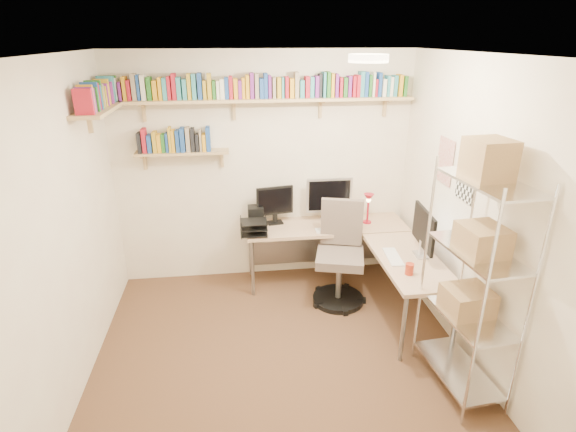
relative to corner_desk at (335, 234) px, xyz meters
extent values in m
plane|color=#4C3820|center=(-0.69, -0.99, -0.68)|extent=(3.20, 3.20, 0.00)
cube|color=beige|center=(-0.69, 0.51, 0.57)|extent=(3.20, 0.04, 2.50)
cube|color=beige|center=(-2.29, -0.99, 0.57)|extent=(0.04, 3.00, 2.50)
cube|color=beige|center=(0.91, -0.99, 0.57)|extent=(0.04, 3.00, 2.50)
cube|color=beige|center=(-0.69, -2.49, 0.57)|extent=(3.20, 0.04, 2.50)
cube|color=silver|center=(-0.69, -0.99, 1.82)|extent=(3.20, 3.00, 0.04)
cube|color=silver|center=(0.90, -0.44, 0.87)|extent=(0.01, 0.30, 0.42)
cube|color=white|center=(0.90, -0.84, 0.82)|extent=(0.01, 0.28, 0.38)
cylinder|color=#FFEAC6|center=(0.01, -0.79, 1.78)|extent=(0.30, 0.30, 0.06)
cube|color=tan|center=(-0.69, 0.39, 1.34)|extent=(3.05, 0.25, 0.03)
cube|color=tan|center=(-2.17, -0.04, 1.34)|extent=(0.25, 1.00, 0.03)
cube|color=tan|center=(-1.54, 0.41, 0.82)|extent=(0.95, 0.20, 0.02)
cube|color=tan|center=(-1.89, 0.45, 1.27)|extent=(0.03, 0.20, 0.20)
cube|color=tan|center=(-0.99, 0.45, 1.27)|extent=(0.03, 0.20, 0.20)
cube|color=tan|center=(-0.09, 0.45, 1.27)|extent=(0.03, 0.20, 0.20)
cube|color=tan|center=(0.61, 0.45, 1.27)|extent=(0.03, 0.20, 0.20)
cube|color=#6E217C|center=(-2.16, 0.39, 1.46)|extent=(0.04, 0.13, 0.20)
cube|color=beige|center=(-2.11, 0.39, 1.47)|extent=(0.03, 0.12, 0.21)
cube|color=#6E217C|center=(-2.07, 0.39, 1.45)|extent=(0.03, 0.14, 0.17)
cube|color=orange|center=(-2.02, 0.39, 1.47)|extent=(0.03, 0.14, 0.22)
cube|color=#A51626|center=(-1.98, 0.39, 1.46)|extent=(0.03, 0.14, 0.19)
cube|color=gray|center=(-1.94, 0.39, 1.48)|extent=(0.04, 0.14, 0.25)
cube|color=navy|center=(-1.90, 0.39, 1.48)|extent=(0.02, 0.12, 0.24)
cube|color=beige|center=(-1.85, 0.39, 1.48)|extent=(0.04, 0.12, 0.23)
cube|color=#236321|center=(-1.79, 0.39, 1.47)|extent=(0.04, 0.14, 0.22)
cube|color=orange|center=(-1.74, 0.39, 1.45)|extent=(0.04, 0.14, 0.18)
cube|color=orange|center=(-1.69, 0.39, 1.47)|extent=(0.03, 0.15, 0.21)
cube|color=teal|center=(-1.65, 0.39, 1.46)|extent=(0.04, 0.15, 0.21)
cube|color=#A51626|center=(-1.61, 0.39, 1.47)|extent=(0.03, 0.13, 0.22)
cube|color=#A51626|center=(-1.56, 0.39, 1.48)|extent=(0.04, 0.13, 0.25)
cube|color=teal|center=(-1.52, 0.39, 1.47)|extent=(0.04, 0.14, 0.21)
cube|color=teal|center=(-1.46, 0.39, 1.46)|extent=(0.04, 0.14, 0.19)
cube|color=#AE8A20|center=(-1.42, 0.39, 1.48)|extent=(0.04, 0.13, 0.24)
cube|color=teal|center=(-1.37, 0.39, 1.48)|extent=(0.04, 0.14, 0.24)
cube|color=navy|center=(-1.32, 0.39, 1.48)|extent=(0.04, 0.13, 0.25)
cube|color=#AE8A20|center=(-1.27, 0.39, 1.45)|extent=(0.03, 0.11, 0.18)
cube|color=#AE8A20|center=(-1.22, 0.39, 1.48)|extent=(0.04, 0.12, 0.24)
cube|color=#236321|center=(-1.18, 0.39, 1.45)|extent=(0.03, 0.12, 0.18)
cube|color=beige|center=(-1.14, 0.39, 1.45)|extent=(0.03, 0.13, 0.17)
cube|color=beige|center=(-1.10, 0.39, 1.46)|extent=(0.04, 0.15, 0.19)
cube|color=navy|center=(-1.06, 0.39, 1.46)|extent=(0.04, 0.12, 0.21)
cube|color=#A51626|center=(-1.02, 0.39, 1.47)|extent=(0.04, 0.13, 0.22)
cube|color=orange|center=(-0.97, 0.39, 1.46)|extent=(0.04, 0.12, 0.19)
cube|color=#6E217C|center=(-0.93, 0.39, 1.45)|extent=(0.03, 0.14, 0.17)
cube|color=orange|center=(-0.89, 0.39, 1.46)|extent=(0.03, 0.12, 0.20)
cube|color=orange|center=(-0.85, 0.39, 1.47)|extent=(0.03, 0.14, 0.22)
cube|color=#6E217C|center=(-0.81, 0.39, 1.48)|extent=(0.04, 0.13, 0.24)
cube|color=gray|center=(-0.76, 0.39, 1.48)|extent=(0.04, 0.12, 0.24)
cube|color=navy|center=(-0.71, 0.39, 1.46)|extent=(0.04, 0.14, 0.19)
cube|color=navy|center=(-0.67, 0.39, 1.48)|extent=(0.04, 0.13, 0.24)
cube|color=#6E217C|center=(-0.63, 0.39, 1.47)|extent=(0.03, 0.13, 0.22)
cube|color=gray|center=(-0.59, 0.39, 1.46)|extent=(0.03, 0.12, 0.20)
cube|color=#AE8A20|center=(-0.54, 0.39, 1.46)|extent=(0.04, 0.12, 0.20)
cube|color=teal|center=(-0.50, 0.39, 1.46)|extent=(0.02, 0.12, 0.20)
cube|color=#A51626|center=(-0.46, 0.39, 1.46)|extent=(0.03, 0.11, 0.21)
cube|color=orange|center=(-0.41, 0.39, 1.45)|extent=(0.04, 0.12, 0.19)
cube|color=gray|center=(-0.36, 0.39, 1.48)|extent=(0.04, 0.13, 0.25)
cube|color=teal|center=(-0.31, 0.39, 1.45)|extent=(0.04, 0.13, 0.17)
cube|color=#A51626|center=(-0.25, 0.39, 1.46)|extent=(0.04, 0.12, 0.21)
cube|color=teal|center=(-0.21, 0.39, 1.46)|extent=(0.04, 0.12, 0.20)
cube|color=#6E217C|center=(-0.16, 0.39, 1.46)|extent=(0.04, 0.12, 0.21)
cube|color=black|center=(-0.12, 0.39, 1.47)|extent=(0.03, 0.12, 0.23)
cube|color=teal|center=(-0.08, 0.39, 1.48)|extent=(0.03, 0.14, 0.25)
cube|color=#236321|center=(-0.04, 0.39, 1.48)|extent=(0.03, 0.13, 0.25)
cube|color=orange|center=(0.00, 0.39, 1.48)|extent=(0.03, 0.13, 0.23)
cube|color=#6E217C|center=(0.04, 0.39, 1.47)|extent=(0.03, 0.14, 0.23)
cube|color=#A51626|center=(0.08, 0.39, 1.46)|extent=(0.03, 0.15, 0.19)
cube|color=#236321|center=(0.13, 0.39, 1.46)|extent=(0.04, 0.12, 0.19)
cube|color=#6E217C|center=(0.18, 0.39, 1.46)|extent=(0.03, 0.12, 0.21)
cube|color=#A51626|center=(0.22, 0.39, 1.46)|extent=(0.03, 0.12, 0.21)
cube|color=#A51626|center=(0.26, 0.39, 1.47)|extent=(0.04, 0.15, 0.21)
cube|color=teal|center=(0.30, 0.39, 1.48)|extent=(0.04, 0.12, 0.25)
cube|color=navy|center=(0.35, 0.39, 1.48)|extent=(0.04, 0.14, 0.24)
cube|color=#236321|center=(0.39, 0.39, 1.47)|extent=(0.03, 0.12, 0.22)
cube|color=beige|center=(0.42, 0.39, 1.48)|extent=(0.02, 0.13, 0.24)
cube|color=#A51626|center=(0.46, 0.39, 1.45)|extent=(0.02, 0.12, 0.17)
cube|color=navy|center=(0.49, 0.39, 1.48)|extent=(0.03, 0.14, 0.24)
cube|color=beige|center=(0.54, 0.39, 1.45)|extent=(0.04, 0.14, 0.17)
cube|color=teal|center=(0.58, 0.39, 1.46)|extent=(0.03, 0.13, 0.20)
cube|color=beige|center=(0.61, 0.39, 1.46)|extent=(0.03, 0.11, 0.19)
cube|color=teal|center=(0.66, 0.39, 1.46)|extent=(0.04, 0.12, 0.21)
cube|color=orange|center=(0.71, 0.39, 1.47)|extent=(0.04, 0.14, 0.21)
cube|color=#236321|center=(0.76, 0.39, 1.46)|extent=(0.03, 0.14, 0.20)
cube|color=#A51626|center=(-2.17, -0.47, 1.46)|extent=(0.14, 0.04, 0.20)
cube|color=#6E217C|center=(-2.17, -0.42, 1.46)|extent=(0.13, 0.03, 0.21)
cube|color=orange|center=(-2.17, -0.39, 1.47)|extent=(0.12, 0.03, 0.22)
cube|color=#6E217C|center=(-2.17, -0.34, 1.46)|extent=(0.11, 0.04, 0.19)
cube|color=#236321|center=(-2.17, -0.30, 1.46)|extent=(0.14, 0.03, 0.19)
cube|color=navy|center=(-2.17, -0.26, 1.48)|extent=(0.13, 0.03, 0.23)
cube|color=#A51626|center=(-2.17, -0.22, 1.47)|extent=(0.13, 0.03, 0.22)
cube|color=navy|center=(-2.17, -0.19, 1.46)|extent=(0.14, 0.04, 0.20)
cube|color=#236321|center=(-2.17, -0.15, 1.48)|extent=(0.13, 0.02, 0.23)
cube|color=orange|center=(-2.17, -0.11, 1.45)|extent=(0.12, 0.03, 0.18)
cube|color=gray|center=(-2.17, -0.07, 1.46)|extent=(0.12, 0.03, 0.20)
cube|color=#AE8A20|center=(-2.17, -0.03, 1.45)|extent=(0.14, 0.04, 0.17)
cube|color=#6E217C|center=(-2.17, 0.02, 1.46)|extent=(0.14, 0.03, 0.19)
cube|color=orange|center=(-2.17, 0.06, 1.45)|extent=(0.14, 0.04, 0.18)
cube|color=#AE8A20|center=(-2.17, 0.11, 1.47)|extent=(0.13, 0.04, 0.22)
cube|color=#6E217C|center=(-2.17, 0.15, 1.45)|extent=(0.15, 0.02, 0.18)
cube|color=#6E217C|center=(-2.17, 0.19, 1.46)|extent=(0.15, 0.04, 0.19)
cube|color=teal|center=(-2.17, 0.24, 1.48)|extent=(0.14, 0.02, 0.24)
cube|color=orange|center=(-2.17, 0.28, 1.46)|extent=(0.11, 0.03, 0.20)
cube|color=teal|center=(-2.17, 0.32, 1.47)|extent=(0.13, 0.04, 0.23)
cube|color=black|center=(-2.17, 0.36, 1.47)|extent=(0.11, 0.03, 0.22)
cube|color=#236321|center=(-2.17, 0.40, 1.48)|extent=(0.14, 0.03, 0.23)
cube|color=black|center=(-1.95, 0.41, 0.94)|extent=(0.04, 0.14, 0.20)
cube|color=#A51626|center=(-1.91, 0.41, 0.96)|extent=(0.04, 0.13, 0.24)
cube|color=navy|center=(-1.86, 0.41, 0.93)|extent=(0.04, 0.13, 0.18)
cube|color=#AE8A20|center=(-1.80, 0.41, 0.94)|extent=(0.04, 0.14, 0.21)
cube|color=orange|center=(-1.76, 0.41, 0.93)|extent=(0.04, 0.13, 0.18)
cube|color=#236321|center=(-1.72, 0.41, 0.93)|extent=(0.04, 0.12, 0.18)
cube|color=navy|center=(-1.68, 0.41, 0.93)|extent=(0.03, 0.13, 0.19)
cube|color=#AE8A20|center=(-1.65, 0.41, 0.96)|extent=(0.02, 0.14, 0.25)
cube|color=orange|center=(-1.62, 0.41, 0.95)|extent=(0.03, 0.14, 0.22)
cube|color=navy|center=(-1.58, 0.41, 0.95)|extent=(0.04, 0.14, 0.22)
cube|color=navy|center=(-1.53, 0.41, 0.96)|extent=(0.04, 0.15, 0.24)
cube|color=gray|center=(-1.47, 0.41, 0.96)|extent=(0.04, 0.12, 0.25)
cube|color=black|center=(-1.43, 0.41, 0.95)|extent=(0.04, 0.13, 0.23)
cube|color=black|center=(-1.38, 0.41, 0.92)|extent=(0.03, 0.15, 0.17)
cube|color=gray|center=(-1.35, 0.41, 0.95)|extent=(0.02, 0.13, 0.22)
cube|color=orange|center=(-1.31, 0.41, 0.92)|extent=(0.03, 0.15, 0.17)
cube|color=navy|center=(-1.27, 0.41, 0.96)|extent=(0.04, 0.15, 0.24)
cube|color=tan|center=(-0.04, 0.23, -0.01)|extent=(1.76, 0.55, 0.04)
cube|color=tan|center=(0.56, -0.66, -0.01)|extent=(0.55, 1.20, 0.04)
cylinder|color=gray|center=(-0.88, 0.00, -0.35)|extent=(0.04, 0.04, 0.65)
cylinder|color=gray|center=(-0.88, 0.46, -0.35)|extent=(0.04, 0.04, 0.65)
cylinder|color=gray|center=(0.79, 0.46, -0.35)|extent=(0.04, 0.04, 0.65)
cylinder|color=gray|center=(0.33, -1.22, -0.35)|extent=(0.04, 0.04, 0.65)
cylinder|color=gray|center=(0.79, -1.22, -0.35)|extent=(0.04, 0.04, 0.65)
cube|color=gray|center=(-0.04, 0.47, -0.31)|extent=(1.66, 0.02, 0.51)
cube|color=silver|center=(0.00, 0.34, 0.31)|extent=(0.51, 0.03, 0.39)
cube|color=black|center=(0.00, 0.33, 0.31)|extent=(0.46, 0.00, 0.33)
cube|color=black|center=(-0.60, 0.34, 0.28)|extent=(0.41, 0.03, 0.31)
cube|color=black|center=(0.69, -0.62, 0.30)|extent=(0.03, 0.54, 0.35)
cube|color=silver|center=(0.67, -0.62, 0.30)|extent=(0.00, 0.48, 0.30)
cube|color=white|center=(0.00, 0.07, 0.02)|extent=(0.39, 0.12, 0.01)
cube|color=white|center=(0.42, -0.62, 0.02)|extent=(0.12, 0.37, 0.01)
cylinder|color=#A30D20|center=(0.42, 0.23, 0.02)|extent=(0.09, 0.09, 0.02)
cylinder|color=#A30D20|center=(0.42, 0.23, 0.16)|extent=(0.02, 0.02, 0.26)
cone|color=#A30D20|center=(0.42, 0.23, 0.30)|extent=(0.11, 0.11, 0.08)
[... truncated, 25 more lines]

